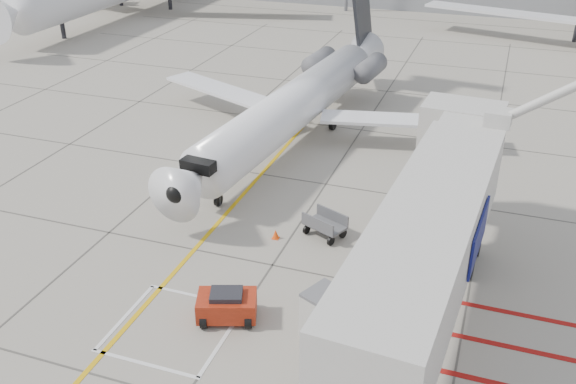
% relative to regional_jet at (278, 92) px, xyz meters
% --- Properties ---
extents(ground_plane, '(260.00, 260.00, 0.00)m').
position_rel_regional_jet_xyz_m(ground_plane, '(3.65, -14.72, -3.76)').
color(ground_plane, gray).
rests_on(ground_plane, ground).
extents(regional_jet, '(25.66, 30.95, 7.53)m').
position_rel_regional_jet_xyz_m(regional_jet, '(0.00, 0.00, 0.00)').
color(regional_jet, white).
rests_on(regional_jet, ground_plane).
extents(jet_bridge, '(10.49, 19.92, 7.73)m').
position_rel_regional_jet_xyz_m(jet_bridge, '(10.15, -13.99, 0.10)').
color(jet_bridge, beige).
rests_on(jet_bridge, ground_plane).
extents(pushback_tug, '(2.49, 2.00, 1.26)m').
position_rel_regional_jet_xyz_m(pushback_tug, '(3.30, -14.56, -3.13)').
color(pushback_tug, '#A4260F').
rests_on(pushback_tug, ground_plane).
extents(baggage_cart, '(2.13, 1.78, 1.15)m').
position_rel_regional_jet_xyz_m(baggage_cart, '(5.05, -7.69, -3.19)').
color(baggage_cart, '#505155').
rests_on(baggage_cart, ground_plane).
extents(ground_power_unit, '(2.67, 2.20, 1.83)m').
position_rel_regional_jet_xyz_m(ground_power_unit, '(7.44, -14.47, -2.85)').
color(ground_power_unit, '#B9B7B0').
rests_on(ground_power_unit, ground_plane).
extents(cone_nose, '(0.32, 0.32, 0.44)m').
position_rel_regional_jet_xyz_m(cone_nose, '(3.03, -8.66, -3.54)').
color(cone_nose, '#F7460D').
rests_on(cone_nose, ground_plane).
extents(cone_side, '(0.38, 0.38, 0.53)m').
position_rel_regional_jet_xyz_m(cone_side, '(7.50, -6.86, -3.50)').
color(cone_side, orange).
rests_on(cone_side, ground_plane).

